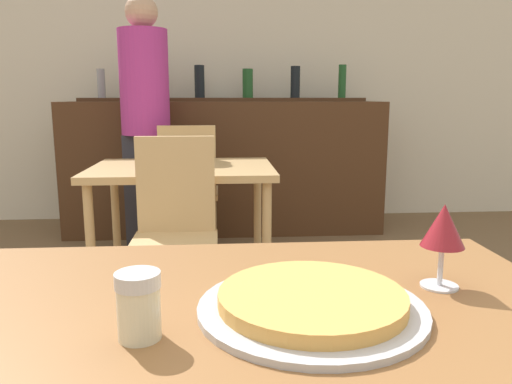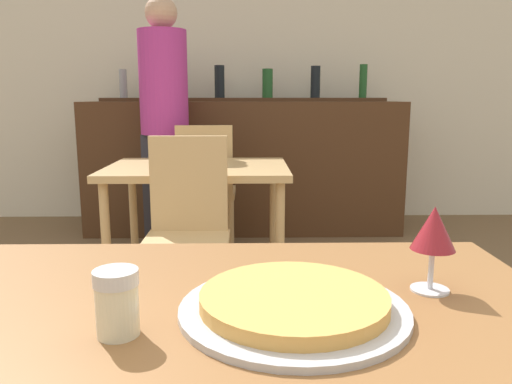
{
  "view_description": "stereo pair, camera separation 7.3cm",
  "coord_description": "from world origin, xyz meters",
  "px_view_note": "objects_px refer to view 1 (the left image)",
  "views": [
    {
      "loc": [
        -0.04,
        -0.76,
        1.12
      ],
      "look_at": [
        0.05,
        0.55,
        0.87
      ],
      "focal_mm": 35.0,
      "sensor_mm": 36.0,
      "label": 1
    },
    {
      "loc": [
        0.03,
        -0.76,
        1.12
      ],
      "look_at": [
        0.05,
        0.55,
        0.87
      ],
      "focal_mm": 35.0,
      "sensor_mm": 36.0,
      "label": 2
    }
  ],
  "objects_px": {
    "person_standing": "(146,117)",
    "wine_glass": "(443,228)",
    "chair_far_side_front": "(175,222)",
    "chair_far_side_back": "(189,183)",
    "cheese_shaker": "(139,305)",
    "pizza_tray": "(312,302)"
  },
  "relations": [
    {
      "from": "cheese_shaker",
      "to": "person_standing",
      "type": "height_order",
      "value": "person_standing"
    },
    {
      "from": "cheese_shaker",
      "to": "wine_glass",
      "type": "bearing_deg",
      "value": 17.21
    },
    {
      "from": "person_standing",
      "to": "wine_glass",
      "type": "distance_m",
      "value": 2.89
    },
    {
      "from": "chair_far_side_front",
      "to": "chair_far_side_back",
      "type": "relative_size",
      "value": 1.0
    },
    {
      "from": "pizza_tray",
      "to": "person_standing",
      "type": "xyz_separation_m",
      "value": [
        -0.66,
        2.83,
        0.19
      ]
    },
    {
      "from": "cheese_shaker",
      "to": "person_standing",
      "type": "bearing_deg",
      "value": 97.75
    },
    {
      "from": "chair_far_side_back",
      "to": "person_standing",
      "type": "xyz_separation_m",
      "value": [
        -0.3,
        0.17,
        0.45
      ]
    },
    {
      "from": "chair_far_side_back",
      "to": "person_standing",
      "type": "distance_m",
      "value": 0.57
    },
    {
      "from": "chair_far_side_front",
      "to": "pizza_tray",
      "type": "bearing_deg",
      "value": -76.85
    },
    {
      "from": "cheese_shaker",
      "to": "person_standing",
      "type": "relative_size",
      "value": 0.06
    },
    {
      "from": "chair_far_side_front",
      "to": "chair_far_side_back",
      "type": "height_order",
      "value": "same"
    },
    {
      "from": "pizza_tray",
      "to": "cheese_shaker",
      "type": "relative_size",
      "value": 3.73
    },
    {
      "from": "pizza_tray",
      "to": "chair_far_side_front",
      "type": "bearing_deg",
      "value": 103.15
    },
    {
      "from": "pizza_tray",
      "to": "cheese_shaker",
      "type": "xyz_separation_m",
      "value": [
        -0.27,
        -0.07,
        0.04
      ]
    },
    {
      "from": "chair_far_side_back",
      "to": "wine_glass",
      "type": "xyz_separation_m",
      "value": [
        0.62,
        -2.57,
        0.35
      ]
    },
    {
      "from": "chair_far_side_front",
      "to": "wine_glass",
      "type": "height_order",
      "value": "chair_far_side_front"
    },
    {
      "from": "chair_far_side_back",
      "to": "wine_glass",
      "type": "distance_m",
      "value": 2.66
    },
    {
      "from": "chair_far_side_back",
      "to": "person_standing",
      "type": "relative_size",
      "value": 0.52
    },
    {
      "from": "pizza_tray",
      "to": "wine_glass",
      "type": "relative_size",
      "value": 2.38
    },
    {
      "from": "person_standing",
      "to": "chair_far_side_front",
      "type": "bearing_deg",
      "value": -76.72
    },
    {
      "from": "cheese_shaker",
      "to": "chair_far_side_front",
      "type": "bearing_deg",
      "value": 93.33
    },
    {
      "from": "chair_far_side_front",
      "to": "chair_far_side_back",
      "type": "distance_m",
      "value": 1.1
    }
  ]
}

